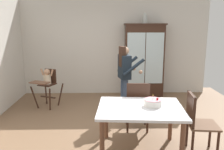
{
  "coord_description": "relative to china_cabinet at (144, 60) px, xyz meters",
  "views": [
    {
      "loc": [
        -0.22,
        -4.16,
        2.0
      ],
      "look_at": [
        -0.11,
        0.7,
        0.95
      ],
      "focal_mm": 37.97,
      "sensor_mm": 36.0,
      "label": 1
    }
  ],
  "objects": [
    {
      "name": "ground_plane",
      "position": [
        -0.83,
        -2.37,
        -1.01
      ],
      "size": [
        6.24,
        6.24,
        0.0
      ],
      "primitive_type": "plane",
      "color": "brown"
    },
    {
      "name": "wall_back",
      "position": [
        -0.83,
        0.26,
        0.34
      ],
      "size": [
        5.32,
        0.06,
        2.7
      ],
      "primitive_type": "cube",
      "color": "beige",
      "rests_on": "ground_plane"
    },
    {
      "name": "china_cabinet",
      "position": [
        0.0,
        0.0,
        0.0
      ],
      "size": [
        1.12,
        0.48,
        2.02
      ],
      "color": "#382116",
      "rests_on": "ground_plane"
    },
    {
      "name": "ceramic_vase",
      "position": [
        -0.01,
        0.0,
        1.12
      ],
      "size": [
        0.13,
        0.13,
        0.27
      ],
      "color": "#B2B7B2",
      "rests_on": "china_cabinet"
    },
    {
      "name": "high_chair_with_toddler",
      "position": [
        -2.48,
        -0.95,
        -0.36
      ],
      "size": [
        0.75,
        0.82,
        0.95
      ],
      "rotation": [
        0.0,
        0.0,
        -0.4
      ],
      "color": "#382116",
      "rests_on": "ground_plane"
    },
    {
      "name": "adult_person",
      "position": [
        -0.64,
        -1.42,
        -0.05
      ],
      "size": [
        0.59,
        0.58,
        1.53
      ],
      "rotation": [
        0.0,
        0.0,
        1.82
      ],
      "color": "#33425B",
      "rests_on": "ground_plane"
    },
    {
      "name": "dining_table",
      "position": [
        -0.52,
        -3.06,
        -0.37
      ],
      "size": [
        1.38,
        1.11,
        0.74
      ],
      "color": "silver",
      "rests_on": "ground_plane"
    },
    {
      "name": "birthday_cake",
      "position": [
        -0.32,
        -3.01,
        -0.22
      ],
      "size": [
        0.28,
        0.28,
        0.19
      ],
      "color": "white",
      "rests_on": "dining_table"
    },
    {
      "name": "dining_chair_far_side",
      "position": [
        -0.47,
        -2.34,
        -0.46
      ],
      "size": [
        0.46,
        0.46,
        0.96
      ],
      "rotation": [
        0.0,
        0.0,
        3.09
      ],
      "color": "#382116",
      "rests_on": "ground_plane"
    },
    {
      "name": "dining_chair_right_end",
      "position": [
        0.35,
        -3.12,
        -0.46
      ],
      "size": [
        0.48,
        0.48,
        0.96
      ],
      "rotation": [
        0.0,
        0.0,
        1.46
      ],
      "color": "#382116",
      "rests_on": "ground_plane"
    }
  ]
}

